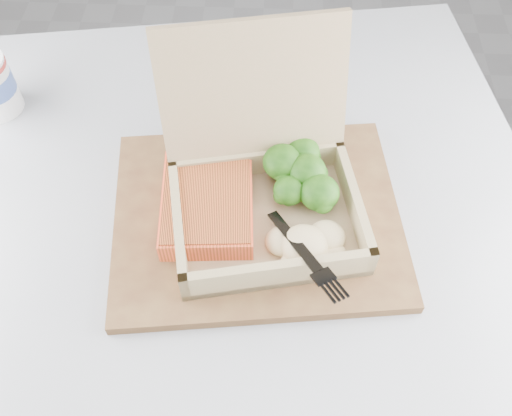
{
  "coord_description": "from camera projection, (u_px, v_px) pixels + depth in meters",
  "views": [
    {
      "loc": [
        -0.5,
        -0.29,
        1.31
      ],
      "look_at": [
        -0.52,
        0.09,
        0.78
      ],
      "focal_mm": 40.0,
      "sensor_mm": 36.0,
      "label": 1
    }
  ],
  "objects": [
    {
      "name": "receipt",
      "position": [
        239.0,
        119.0,
        0.79
      ],
      "size": [
        0.13,
        0.17,
        0.0
      ],
      "primitive_type": "cube",
      "rotation": [
        0.0,
        0.0,
        -0.32
      ],
      "color": "white",
      "rests_on": "cafe_table"
    },
    {
      "name": "salmon_fillet",
      "position": [
        208.0,
        204.0,
        0.66
      ],
      "size": [
        0.11,
        0.14,
        0.03
      ],
      "primitive_type": "cube",
      "rotation": [
        0.0,
        0.0,
        0.06
      ],
      "color": "#FF5731",
      "rests_on": "takeout_container"
    },
    {
      "name": "plastic_fork",
      "position": [
        285.0,
        227.0,
        0.63
      ],
      "size": [
        0.09,
        0.14,
        0.03
      ],
      "rotation": [
        0.0,
        0.0,
        3.64
      ],
      "color": "black",
      "rests_on": "mashed_potatoes"
    },
    {
      "name": "cafe_table",
      "position": [
        229.0,
        302.0,
        0.84
      ],
      "size": [
        0.93,
        0.93,
        0.73
      ],
      "rotation": [
        0.0,
        0.0,
        0.16
      ],
      "color": "black",
      "rests_on": "floor"
    },
    {
      "name": "takeout_container",
      "position": [
        263.0,
        178.0,
        0.65
      ],
      "size": [
        0.25,
        0.25,
        0.2
      ],
      "rotation": [
        0.0,
        0.0,
        0.2
      ],
      "color": "tan",
      "rests_on": "serving_tray"
    },
    {
      "name": "broccoli_pile",
      "position": [
        306.0,
        177.0,
        0.68
      ],
      "size": [
        0.11,
        0.11,
        0.04
      ],
      "primitive_type": null,
      "color": "#3C7D1B",
      "rests_on": "takeout_container"
    },
    {
      "name": "serving_tray",
      "position": [
        257.0,
        217.0,
        0.69
      ],
      "size": [
        0.37,
        0.31,
        0.01
      ],
      "primitive_type": "cube",
      "rotation": [
        0.0,
        0.0,
        0.12
      ],
      "color": "brown",
      "rests_on": "cafe_table"
    },
    {
      "name": "mashed_potatoes",
      "position": [
        304.0,
        245.0,
        0.63
      ],
      "size": [
        0.09,
        0.07,
        0.03
      ],
      "primitive_type": "ellipsoid",
      "color": "#D4BA89",
      "rests_on": "takeout_container"
    }
  ]
}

